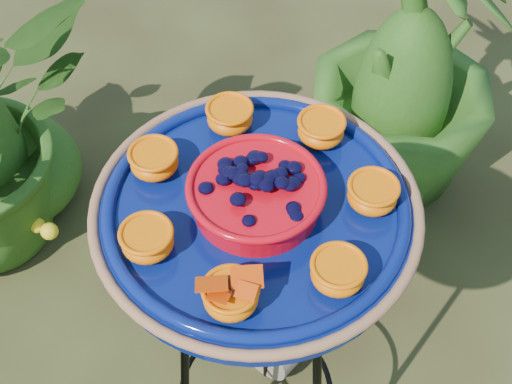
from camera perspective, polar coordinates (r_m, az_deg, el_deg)
tripod_stand at (r=1.42m, az=0.01°, el=-11.57°), size 0.44×0.44×0.95m
feeder_dish at (r=1.07m, az=0.01°, el=-1.22°), size 0.62×0.62×0.11m
driftwood_log at (r=2.05m, az=5.57°, el=-7.12°), size 0.60×0.50×0.20m
shrub_back_right at (r=2.10m, az=12.09°, el=10.18°), size 0.64×0.64×0.99m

